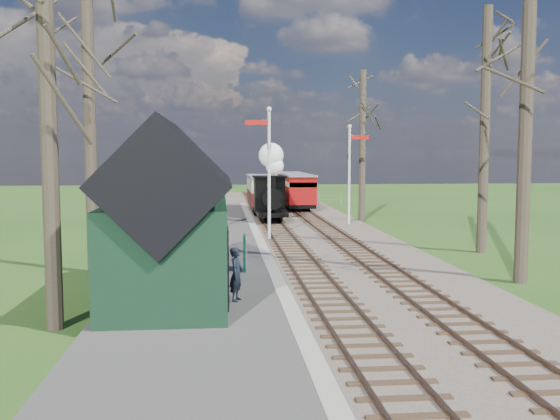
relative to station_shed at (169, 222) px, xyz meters
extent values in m
plane|color=#295019|center=(4.30, -4.00, -2.27)|extent=(140.00, 140.00, 0.00)
ellipsoid|color=#385B23|center=(-20.70, 56.00, -17.03)|extent=(57.60, 36.00, 16.20)
ellipsoid|color=#385B23|center=(14.30, 61.00, -20.31)|extent=(70.40, 44.00, 19.80)
ellipsoid|color=#385B23|center=(39.30, 54.00, -15.39)|extent=(51.20, 32.00, 14.40)
ellipsoid|color=#385B23|center=(-3.70, 66.00, -18.67)|extent=(64.00, 40.00, 18.00)
cube|color=brown|center=(5.60, 18.00, -2.22)|extent=(8.00, 60.00, 0.10)
cube|color=brown|center=(3.80, 18.00, -2.13)|extent=(0.07, 60.00, 0.12)
cube|color=brown|center=(4.80, 18.00, -2.13)|extent=(0.07, 60.00, 0.12)
cube|color=#38281C|center=(4.30, 18.00, -2.17)|extent=(1.60, 60.00, 0.09)
cube|color=brown|center=(6.40, 18.00, -2.13)|extent=(0.07, 60.00, 0.12)
cube|color=brown|center=(7.40, 18.00, -2.13)|extent=(0.07, 60.00, 0.12)
cube|color=#38281C|center=(6.90, 18.00, -2.17)|extent=(1.60, 60.00, 0.09)
cube|color=#474442|center=(0.80, 10.00, -2.17)|extent=(5.00, 44.00, 0.20)
cube|color=#B2AD9E|center=(3.10, 10.00, -2.16)|extent=(0.40, 44.00, 0.21)
cube|color=black|center=(0.00, 0.00, -0.77)|extent=(3.00, 6.00, 2.60)
cube|color=black|center=(0.00, 0.00, 1.08)|extent=(3.25, 6.30, 3.25)
cube|color=black|center=(1.52, -1.00, -1.07)|extent=(0.06, 1.20, 2.00)
cylinder|color=silver|center=(3.60, 12.00, 0.73)|extent=(0.14, 0.14, 6.00)
sphere|color=silver|center=(3.60, 12.00, 3.83)|extent=(0.24, 0.24, 0.24)
cube|color=#B7140F|center=(3.05, 12.00, 3.23)|extent=(1.10, 0.08, 0.22)
cube|color=black|center=(3.60, 12.00, 2.13)|extent=(0.18, 0.06, 0.30)
cylinder|color=silver|center=(8.60, 18.00, 0.48)|extent=(0.14, 0.14, 5.50)
sphere|color=silver|center=(8.60, 18.00, 3.33)|extent=(0.24, 0.24, 0.24)
cube|color=#B7140F|center=(9.15, 18.00, 2.73)|extent=(1.10, 0.08, 0.22)
cube|color=black|center=(8.60, 18.00, 1.63)|extent=(0.18, 0.06, 0.30)
cylinder|color=#382D23|center=(-2.50, -2.00, 2.23)|extent=(0.39, 0.39, 9.00)
cylinder|color=#382D23|center=(-3.00, 5.00, 3.23)|extent=(0.41, 0.41, 11.00)
cylinder|color=#382D23|center=(10.80, 2.00, 3.73)|extent=(0.42, 0.42, 12.00)
cylinder|color=#382D23|center=(12.10, 8.00, 2.73)|extent=(0.40, 0.40, 10.00)
cylinder|color=#382D23|center=(9.80, 20.00, 2.23)|extent=(0.39, 0.39, 9.00)
cube|color=slate|center=(4.60, 32.00, -1.52)|extent=(12.60, 0.02, 0.01)
cube|color=slate|center=(4.60, 32.00, -1.82)|extent=(12.60, 0.02, 0.02)
cylinder|color=slate|center=(4.60, 32.00, -1.77)|extent=(0.08, 0.08, 1.00)
cube|color=black|center=(4.30, 19.79, -1.62)|extent=(1.70, 3.99, 0.25)
cylinder|color=black|center=(4.30, 19.19, -0.72)|extent=(1.10, 2.59, 1.10)
cube|color=black|center=(4.30, 20.99, -0.62)|extent=(1.80, 1.60, 2.00)
cylinder|color=black|center=(4.30, 18.19, 0.18)|extent=(0.28, 0.28, 0.80)
sphere|color=#B37D34|center=(4.30, 19.49, -0.02)|extent=(0.52, 0.52, 0.52)
sphere|color=white|center=(4.40, 18.19, 1.13)|extent=(1.00, 1.00, 1.00)
sphere|color=white|center=(4.20, 18.29, 1.72)|extent=(1.40, 1.40, 1.40)
cylinder|color=black|center=(3.80, 18.59, -1.75)|extent=(0.10, 0.64, 0.64)
cylinder|color=black|center=(4.80, 18.59, -1.75)|extent=(0.10, 0.64, 0.64)
cube|color=black|center=(4.30, 25.79, -1.72)|extent=(1.90, 6.99, 0.30)
cube|color=maroon|center=(4.30, 25.79, -1.12)|extent=(2.00, 6.99, 0.90)
cube|color=beige|center=(4.30, 25.79, -0.22)|extent=(2.00, 6.99, 0.90)
cube|color=slate|center=(4.30, 25.79, 0.28)|extent=(2.10, 7.19, 0.12)
cube|color=black|center=(6.90, 27.20, -1.74)|extent=(1.79, 4.71, 0.28)
cube|color=maroon|center=(6.90, 27.20, -1.17)|extent=(1.89, 4.71, 0.85)
cube|color=beige|center=(6.90, 27.20, -0.32)|extent=(1.89, 4.71, 0.85)
cube|color=slate|center=(6.90, 27.20, 0.15)|extent=(1.98, 4.90, 0.11)
cube|color=black|center=(6.90, 32.70, -1.74)|extent=(1.79, 4.71, 0.28)
cube|color=maroon|center=(6.90, 32.70, -1.17)|extent=(1.89, 4.71, 0.85)
cube|color=beige|center=(6.90, 32.70, -0.32)|extent=(1.89, 4.71, 0.85)
cube|color=slate|center=(6.90, 32.70, 0.15)|extent=(1.98, 4.90, 0.11)
cube|color=#0F4737|center=(2.14, 3.91, -1.47)|extent=(0.12, 0.82, 1.20)
cube|color=silver|center=(2.19, 3.91, -1.47)|extent=(0.05, 0.71, 0.98)
cube|color=#4C2F1B|center=(0.97, -0.08, -1.81)|extent=(0.76, 1.63, 0.07)
cube|color=#4C2F1B|center=(0.77, -0.12, -1.51)|extent=(0.38, 1.54, 0.67)
cube|color=#4C2F1B|center=(1.13, -0.75, -1.96)|extent=(0.07, 0.07, 0.22)
cube|color=#4C2F1B|center=(0.80, 0.59, -1.96)|extent=(0.07, 0.07, 0.22)
imported|color=#19222E|center=(1.76, -0.44, -1.36)|extent=(0.49, 0.60, 1.42)
camera|label=1|loc=(1.36, -16.65, 1.80)|focal=40.00mm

